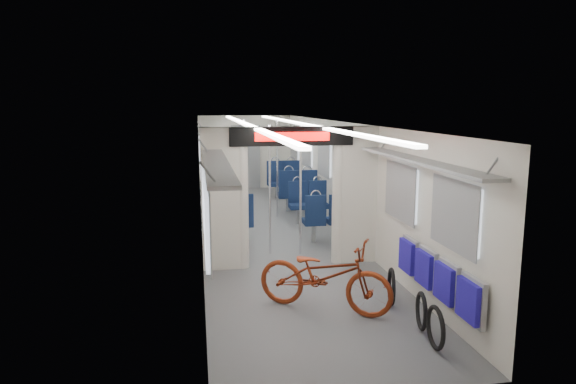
% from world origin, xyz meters
% --- Properties ---
extents(carriage, '(12.00, 12.02, 2.31)m').
position_xyz_m(carriage, '(0.00, -0.27, 1.50)').
color(carriage, '#515456').
rests_on(carriage, ground).
extents(bicycle, '(1.86, 1.49, 0.95)m').
position_xyz_m(bicycle, '(0.08, -3.97, 0.47)').
color(bicycle, maroon).
rests_on(bicycle, ground).
extents(flip_bench, '(0.12, 2.11, 0.52)m').
position_xyz_m(flip_bench, '(1.35, -4.52, 0.58)').
color(flip_bench, gray).
rests_on(flip_bench, carriage).
extents(bike_hoop_a, '(0.09, 0.50, 0.49)m').
position_xyz_m(bike_hoop_a, '(1.02, -5.23, 0.22)').
color(bike_hoop_a, black).
rests_on(bike_hoop_a, ground).
extents(bike_hoop_b, '(0.14, 0.47, 0.47)m').
position_xyz_m(bike_hoop_b, '(1.08, -4.74, 0.21)').
color(bike_hoop_b, black).
rests_on(bike_hoop_b, ground).
extents(bike_hoop_c, '(0.17, 0.51, 0.51)m').
position_xyz_m(bike_hoop_c, '(1.01, -3.95, 0.23)').
color(bike_hoop_c, black).
rests_on(bike_hoop_c, ground).
extents(seat_bay_near_left, '(0.91, 2.07, 1.10)m').
position_xyz_m(seat_bay_near_left, '(-0.93, 0.31, 0.54)').
color(seat_bay_near_left, '#0D1B3C').
rests_on(seat_bay_near_left, ground).
extents(seat_bay_near_right, '(0.88, 1.91, 1.05)m').
position_xyz_m(seat_bay_near_right, '(0.93, 0.12, 0.52)').
color(seat_bay_near_right, '#0D1B3C').
rests_on(seat_bay_near_right, ground).
extents(seat_bay_far_left, '(0.96, 2.32, 1.18)m').
position_xyz_m(seat_bay_far_left, '(-0.93, 3.59, 0.58)').
color(seat_bay_far_left, '#0D1B3C').
rests_on(seat_bay_far_left, ground).
extents(seat_bay_far_right, '(0.96, 2.29, 1.17)m').
position_xyz_m(seat_bay_far_right, '(0.93, 3.24, 0.57)').
color(seat_bay_far_right, '#0D1B3C').
rests_on(seat_bay_far_right, ground).
extents(stanchion_near_left, '(0.04, 0.04, 2.30)m').
position_xyz_m(stanchion_near_left, '(-0.25, -1.31, 1.15)').
color(stanchion_near_left, silver).
rests_on(stanchion_near_left, ground).
extents(stanchion_near_right, '(0.04, 0.04, 2.30)m').
position_xyz_m(stanchion_near_right, '(0.28, -1.42, 1.15)').
color(stanchion_near_right, silver).
rests_on(stanchion_near_right, ground).
extents(stanchion_far_left, '(0.04, 0.04, 2.30)m').
position_xyz_m(stanchion_far_left, '(-0.42, 1.71, 1.15)').
color(stanchion_far_left, silver).
rests_on(stanchion_far_left, ground).
extents(stanchion_far_right, '(0.05, 0.05, 2.30)m').
position_xyz_m(stanchion_far_right, '(0.34, 1.66, 1.15)').
color(stanchion_far_right, silver).
rests_on(stanchion_far_right, ground).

